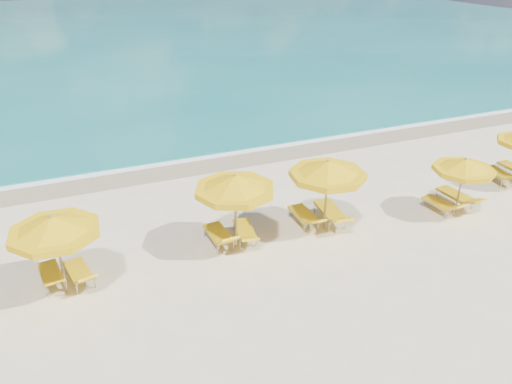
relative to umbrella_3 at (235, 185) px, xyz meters
name	(u,v)px	position (x,y,z in m)	size (l,w,h in m)	color
ground_plane	(274,245)	(1.15, -0.39, -2.17)	(120.00, 120.00, 0.00)	beige
ocean	(96,31)	(1.15, 47.61, -2.17)	(120.00, 80.00, 0.30)	#136C69
wet_sand_band	(205,162)	(1.15, 7.01, -2.17)	(120.00, 2.60, 0.01)	tan
foam_line	(200,155)	(1.15, 7.81, -2.17)	(120.00, 1.20, 0.03)	white
whitecap_near	(51,116)	(-4.85, 16.61, -2.17)	(14.00, 0.36, 0.05)	white
whitecap_far	(239,69)	(9.15, 23.61, -2.17)	(18.00, 0.30, 0.05)	white
umbrella_2	(54,227)	(-5.16, -0.37, -0.09)	(3.02, 3.02, 2.44)	#A48652
umbrella_3	(235,185)	(0.00, 0.00, 0.00)	(2.58, 2.58, 2.54)	#A48652
umbrella_4	(328,170)	(3.13, -0.14, 0.01)	(3.06, 3.06, 2.55)	#A48652
umbrella_5	(464,166)	(8.04, -0.98, -0.34)	(2.30, 2.30, 2.15)	#A48652
lounger_2_left	(52,278)	(-5.51, 0.17, -1.97)	(0.75, 1.71, 0.69)	#A5A8AD
lounger_2_right	(80,276)	(-4.76, -0.06, -1.96)	(0.89, 1.76, 0.76)	#A5A8AD
lounger_3_left	(219,238)	(-0.46, 0.29, -1.94)	(0.67, 1.81, 0.83)	#A5A8AD
lounger_3_right	(245,233)	(0.42, 0.30, -1.96)	(0.87, 1.84, 0.64)	#A5A8AD
lounger_4_left	(304,219)	(2.65, 0.40, -1.95)	(0.63, 1.84, 0.73)	#A5A8AD
lounger_4_right	(330,215)	(3.58, 0.23, -1.93)	(0.92, 2.12, 0.75)	#A5A8AD
lounger_5_left	(439,207)	(7.57, -0.66, -1.97)	(0.71, 1.66, 0.68)	#A5A8AD
lounger_5_right	(455,199)	(8.51, -0.42, -1.95)	(0.70, 1.90, 0.68)	#A5A8AD
lounger_6_left	(499,177)	(11.55, 0.44, -1.95)	(0.88, 1.88, 0.72)	#A5A8AD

